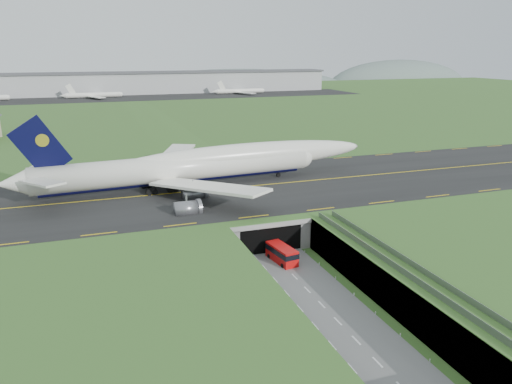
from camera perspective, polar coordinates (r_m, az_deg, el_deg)
name	(u,v)px	position (r m, az deg, el deg)	size (l,w,h in m)	color
ground	(288,271)	(86.75, 3.63, -8.95)	(900.00, 900.00, 0.00)	#395D25
airfield_deck	(288,254)	(85.54, 3.66, -7.12)	(800.00, 800.00, 6.00)	gray
trench_road	(306,289)	(80.56, 5.73, -10.98)	(12.00, 75.00, 0.20)	slate
taxiway	(232,188)	(113.95, -2.75, 0.46)	(800.00, 44.00, 0.18)	black
tunnel_portal	(256,222)	(99.96, -0.05, -3.42)	(17.00, 22.30, 6.00)	gray
guideway	(413,279)	(74.63, 17.48, -9.51)	(3.00, 53.00, 7.05)	#A8A8A3
jumbo_jet	(204,165)	(115.60, -5.96, 3.14)	(85.82, 56.53, 18.76)	white
shuttle_tram	(282,254)	(89.22, 2.96, -7.07)	(3.81, 7.54, 2.95)	red
cargo_terminal	(124,83)	(373.74, -14.81, 11.96)	(320.00, 67.00, 15.60)	#B2B2B2
distant_hills	(180,92)	(512.94, -8.65, 11.22)	(700.00, 91.00, 60.00)	slate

